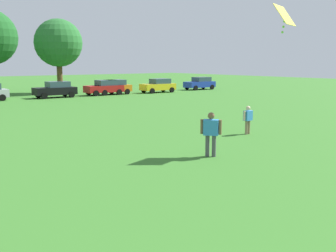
% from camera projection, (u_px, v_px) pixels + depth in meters
% --- Properties ---
extents(adult_bystander, '(0.62, 0.68, 1.77)m').
position_uv_depth(adult_bystander, '(211.00, 130.00, 15.79)').
color(adult_bystander, '#4C4C51').
rests_on(adult_bystander, ground).
extents(bystander_midfield, '(0.70, 0.32, 1.47)m').
position_uv_depth(bystander_midfield, '(248.00, 117.00, 20.74)').
color(bystander_midfield, '#8C7259').
rests_on(bystander_midfield, ground).
extents(kite, '(1.47, 1.03, 1.16)m').
position_uv_depth(kite, '(285.00, 16.00, 16.52)').
color(kite, yellow).
extents(parked_car_black_4, '(4.30, 2.02, 1.68)m').
position_uv_depth(parked_car_black_4, '(56.00, 89.00, 41.91)').
color(parked_car_black_4, black).
rests_on(parked_car_black_4, ground).
extents(parked_car_red_5, '(4.30, 2.02, 1.68)m').
position_uv_depth(parked_car_red_5, '(105.00, 87.00, 45.29)').
color(parked_car_red_5, red).
rests_on(parked_car_red_5, ground).
extents(parked_car_orange_6, '(4.30, 2.02, 1.68)m').
position_uv_depth(parked_car_orange_6, '(113.00, 87.00, 46.00)').
color(parked_car_orange_6, orange).
rests_on(parked_car_orange_6, ground).
extents(parked_car_yellow_7, '(4.30, 2.02, 1.68)m').
position_uv_depth(parked_car_yellow_7, '(158.00, 85.00, 48.86)').
color(parked_car_yellow_7, yellow).
rests_on(parked_car_yellow_7, ground).
extents(parked_car_blue_8, '(4.30, 2.02, 1.68)m').
position_uv_depth(parked_car_blue_8, '(200.00, 83.00, 54.09)').
color(parked_car_blue_8, '#1E38AD').
rests_on(parked_car_blue_8, ground).
extents(tree_far_right, '(5.59, 5.59, 8.71)m').
position_uv_depth(tree_far_right, '(58.00, 43.00, 47.04)').
color(tree_far_right, brown).
rests_on(tree_far_right, ground).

